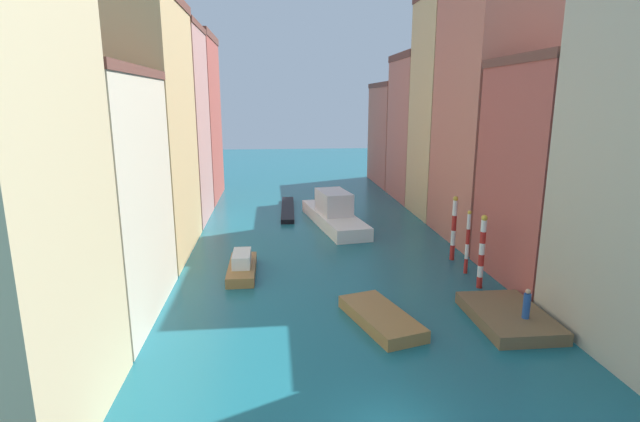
{
  "coord_description": "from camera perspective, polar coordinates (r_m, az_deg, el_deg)",
  "views": [
    {
      "loc": [
        -3.98,
        -14.35,
        11.46
      ],
      "look_at": [
        0.27,
        28.45,
        1.5
      ],
      "focal_mm": 27.0,
      "sensor_mm": 36.0,
      "label": 1
    }
  ],
  "objects": [
    {
      "name": "motorboat_0",
      "position": [
        25.99,
        7.21,
        -12.44
      ],
      "size": [
        3.83,
        6.0,
        0.65
      ],
      "color": "olive",
      "rests_on": "ground"
    },
    {
      "name": "building_left_2",
      "position": [
        37.98,
        -21.31,
        9.01
      ],
      "size": [
        7.55,
        11.4,
        18.72
      ],
      "color": "#DBB77A",
      "rests_on": "ground"
    },
    {
      "name": "mooring_pole_2",
      "position": [
        36.15,
        15.57,
        -1.91
      ],
      "size": [
        0.36,
        0.36,
        4.76
      ],
      "color": "red",
      "rests_on": "ground"
    },
    {
      "name": "mooring_pole_1",
      "position": [
        33.64,
        17.08,
        -3.5
      ],
      "size": [
        0.27,
        0.27,
        4.36
      ],
      "color": "red",
      "rests_on": "ground"
    },
    {
      "name": "building_left_4",
      "position": [
        58.6,
        -15.83,
        10.5
      ],
      "size": [
        7.55,
        11.46,
        18.7
      ],
      "color": "#B25147",
      "rests_on": "ground"
    },
    {
      "name": "vaporetto_white",
      "position": [
        45.05,
        1.62,
        -0.25
      ],
      "size": [
        5.13,
        13.05,
        3.2
      ],
      "color": "white",
      "rests_on": "ground"
    },
    {
      "name": "gondola_black",
      "position": [
        50.77,
        -3.84,
        0.22
      ],
      "size": [
        1.68,
        11.02,
        0.44
      ],
      "color": "black",
      "rests_on": "ground"
    },
    {
      "name": "motorboat_1",
      "position": [
        32.99,
        -9.22,
        -6.46
      ],
      "size": [
        1.78,
        5.44,
        1.51
      ],
      "color": "olive",
      "rests_on": "ground"
    },
    {
      "name": "building_right_5",
      "position": [
        68.4,
        9.75,
        9.01
      ],
      "size": [
        7.55,
        11.92,
        13.73
      ],
      "color": "#C6705B",
      "rests_on": "ground"
    },
    {
      "name": "ground_plane",
      "position": [
        40.7,
        0.17,
        -3.32
      ],
      "size": [
        154.0,
        154.0,
        0.0
      ],
      "primitive_type": "plane",
      "color": "#196070"
    },
    {
      "name": "waterfront_dock",
      "position": [
        27.76,
        21.44,
        -11.57
      ],
      "size": [
        3.65,
        5.59,
        0.64
      ],
      "color": "brown",
      "rests_on": "ground"
    },
    {
      "name": "building_left_3",
      "position": [
        48.26,
        -17.97,
        9.66
      ],
      "size": [
        7.55,
        9.0,
        18.26
      ],
      "color": "tan",
      "rests_on": "ground"
    },
    {
      "name": "building_right_4",
      "position": [
        57.98,
        12.64,
        9.6
      ],
      "size": [
        7.55,
        9.4,
        16.57
      ],
      "color": "#C6705B",
      "rests_on": "ground"
    },
    {
      "name": "person_on_dock",
      "position": [
        26.85,
        23.29,
        -10.15
      ],
      "size": [
        0.36,
        0.36,
        1.57
      ],
      "color": "#234C93",
      "rests_on": "waterfront_dock"
    },
    {
      "name": "building_right_1",
      "position": [
        33.76,
        26.75,
        4.12
      ],
      "size": [
        7.55,
        8.79,
        14.06
      ],
      "color": "#B25147",
      "rests_on": "ground"
    },
    {
      "name": "building_left_1",
      "position": [
        27.77,
        -26.84,
        1.44
      ],
      "size": [
        7.55,
        10.58,
        13.09
      ],
      "color": "beige",
      "rests_on": "ground"
    },
    {
      "name": "mooring_pole_0",
      "position": [
        31.27,
        18.63,
        -4.51
      ],
      "size": [
        0.38,
        0.38,
        4.68
      ],
      "color": "red",
      "rests_on": "ground"
    },
    {
      "name": "building_right_2",
      "position": [
        41.91,
        20.19,
        10.84
      ],
      "size": [
        7.55,
        9.97,
        20.84
      ],
      "color": "#C6705B",
      "rests_on": "ground"
    },
    {
      "name": "building_right_3",
      "position": [
        49.96,
        15.82,
        11.61
      ],
      "size": [
        7.55,
        7.52,
        21.25
      ],
      "color": "#DBB77A",
      "rests_on": "ground"
    }
  ]
}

